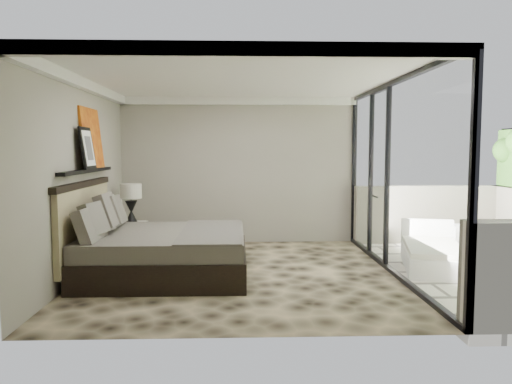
{
  "coord_description": "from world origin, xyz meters",
  "views": [
    {
      "loc": [
        -0.0,
        -7.16,
        1.81
      ],
      "look_at": [
        0.26,
        0.4,
        1.16
      ],
      "focal_mm": 35.0,
      "sensor_mm": 36.0,
      "label": 1
    }
  ],
  "objects_px": {
    "ottoman": "(466,239)",
    "lounger": "(432,255)",
    "table_lamp": "(131,198)",
    "bed": "(159,249)",
    "nightstand": "(131,237)"
  },
  "relations": [
    {
      "from": "ottoman",
      "to": "nightstand",
      "type": "bearing_deg",
      "value": 177.78
    },
    {
      "from": "nightstand",
      "to": "lounger",
      "type": "xyz_separation_m",
      "value": [
        4.88,
        -1.37,
        -0.06
      ]
    },
    {
      "from": "nightstand",
      "to": "table_lamp",
      "type": "height_order",
      "value": "table_lamp"
    },
    {
      "from": "ottoman",
      "to": "lounger",
      "type": "relative_size",
      "value": 0.26
    },
    {
      "from": "table_lamp",
      "to": "lounger",
      "type": "xyz_separation_m",
      "value": [
        4.86,
        -1.39,
        -0.76
      ]
    },
    {
      "from": "table_lamp",
      "to": "lounger",
      "type": "distance_m",
      "value": 5.11
    },
    {
      "from": "bed",
      "to": "nightstand",
      "type": "distance_m",
      "value": 1.85
    },
    {
      "from": "bed",
      "to": "nightstand",
      "type": "bearing_deg",
      "value": 114.38
    },
    {
      "from": "nightstand",
      "to": "table_lamp",
      "type": "bearing_deg",
      "value": 71.45
    },
    {
      "from": "bed",
      "to": "lounger",
      "type": "bearing_deg",
      "value": 4.32
    },
    {
      "from": "nightstand",
      "to": "bed",
      "type": "bearing_deg",
      "value": -49.83
    },
    {
      "from": "lounger",
      "to": "bed",
      "type": "bearing_deg",
      "value": -161.57
    },
    {
      "from": "bed",
      "to": "ottoman",
      "type": "relative_size",
      "value": 5.0
    },
    {
      "from": "table_lamp",
      "to": "nightstand",
      "type": "bearing_deg",
      "value": -124.34
    },
    {
      "from": "table_lamp",
      "to": "lounger",
      "type": "relative_size",
      "value": 0.38
    }
  ]
}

